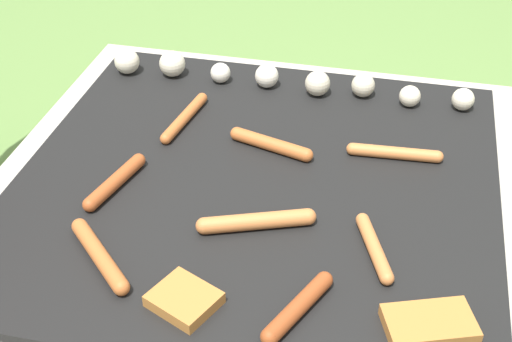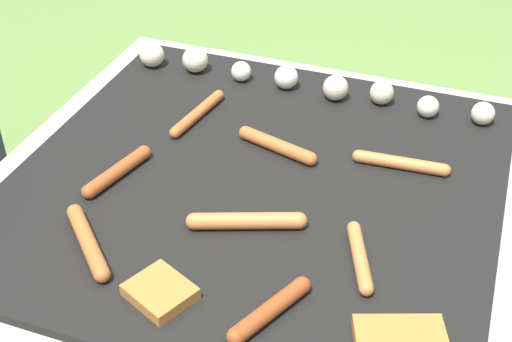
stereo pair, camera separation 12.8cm
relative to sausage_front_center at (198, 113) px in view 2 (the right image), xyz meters
name	(u,v)px [view 2 (the right image)]	position (x,y,z in m)	size (l,w,h in m)	color
grill	(256,269)	(0.19, -0.16, -0.24)	(0.98, 0.98, 0.45)	#B2AA9E
sausage_front_left	(117,171)	(-0.06, -0.24, 0.00)	(0.06, 0.17, 0.03)	#A34C23
sausage_back_left	(277,145)	(0.19, -0.06, 0.00)	(0.17, 0.07, 0.03)	#B7602D
sausage_front_right	(401,163)	(0.43, -0.03, 0.00)	(0.18, 0.03, 0.02)	#C6753D
sausage_back_right	(88,242)	(-0.01, -0.42, 0.00)	(0.14, 0.14, 0.03)	#B7602D
sausage_back_center	(360,257)	(0.41, -0.31, 0.00)	(0.07, 0.15, 0.02)	#C6753D
sausage_mid_left	(246,221)	(0.22, -0.29, 0.00)	(0.19, 0.09, 0.03)	#C6753D
sausage_front_center	(198,113)	(0.00, 0.00, 0.00)	(0.05, 0.19, 0.02)	#B7602D
sausage_mid_right	(270,310)	(0.32, -0.46, 0.00)	(0.08, 0.15, 0.03)	#93421E
bread_slice_left	(400,339)	(0.50, -0.45, 0.00)	(0.15, 0.11, 0.02)	#B27033
bread_slice_right	(160,292)	(0.15, -0.48, 0.00)	(0.12, 0.11, 0.02)	#B27033
mushroom_row	(288,78)	(0.14, 0.18, 0.02)	(0.79, 0.07, 0.06)	beige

